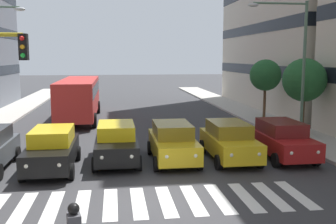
# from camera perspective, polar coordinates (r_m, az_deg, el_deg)

# --- Properties ---
(ground_plane) EXTENTS (180.00, 180.00, 0.00)m
(ground_plane) POSITION_cam_1_polar(r_m,az_deg,el_deg) (13.04, -2.29, -12.93)
(ground_plane) COLOR #38383A
(crosswalk_markings) EXTENTS (10.35, 2.80, 0.01)m
(crosswalk_markings) POSITION_cam_1_polar(r_m,az_deg,el_deg) (13.04, -2.29, -12.92)
(crosswalk_markings) COLOR silver
(crosswalk_markings) RESTS_ON ground_plane
(car_0) EXTENTS (2.02, 4.44, 1.72)m
(car_0) POSITION_cam_1_polar(r_m,az_deg,el_deg) (18.87, 16.26, -3.83)
(car_0) COLOR maroon
(car_0) RESTS_ON ground_plane
(car_1) EXTENTS (2.02, 4.44, 1.72)m
(car_1) POSITION_cam_1_polar(r_m,az_deg,el_deg) (18.01, 8.92, -4.16)
(car_1) COLOR gold
(car_1) RESTS_ON ground_plane
(car_2) EXTENTS (2.02, 4.44, 1.72)m
(car_2) POSITION_cam_1_polar(r_m,az_deg,el_deg) (17.55, 0.71, -4.38)
(car_2) COLOR gold
(car_2) RESTS_ON ground_plane
(car_3) EXTENTS (2.02, 4.44, 1.72)m
(car_3) POSITION_cam_1_polar(r_m,az_deg,el_deg) (17.59, -7.54, -4.43)
(car_3) COLOR black
(car_3) RESTS_ON ground_plane
(car_4) EXTENTS (2.02, 4.44, 1.72)m
(car_4) POSITION_cam_1_polar(r_m,az_deg,el_deg) (16.94, -16.53, -5.18)
(car_4) COLOR black
(car_4) RESTS_ON ground_plane
(bus_behind_traffic) EXTENTS (2.78, 10.50, 3.00)m
(bus_behind_traffic) POSITION_cam_1_polar(r_m,az_deg,el_deg) (29.82, -12.83, 2.47)
(bus_behind_traffic) COLOR red
(bus_behind_traffic) RESTS_ON ground_plane
(street_lamp_left) EXTENTS (3.25, 0.28, 7.38)m
(street_lamp_left) POSITION_cam_1_polar(r_m,az_deg,el_deg) (21.82, 18.00, 7.72)
(street_lamp_left) COLOR #4C6B56
(street_lamp_left) RESTS_ON sidewalk_left
(street_tree_1) EXTENTS (2.53, 2.53, 4.44)m
(street_tree_1) POSITION_cam_1_polar(r_m,az_deg,el_deg) (24.22, 19.25, 4.41)
(street_tree_1) COLOR #513823
(street_tree_1) RESTS_ON sidewalk_left
(street_tree_2) EXTENTS (2.27, 2.27, 4.33)m
(street_tree_2) POSITION_cam_1_polar(r_m,az_deg,el_deg) (29.22, 14.02, 5.21)
(street_tree_2) COLOR #513823
(street_tree_2) RESTS_ON sidewalk_left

